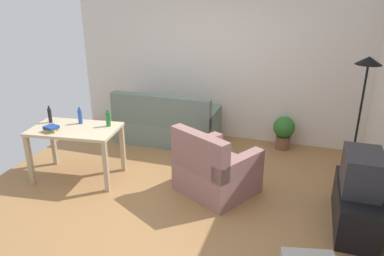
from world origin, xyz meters
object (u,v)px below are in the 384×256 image
(tv_stand, at_px, (355,207))
(tv, at_px, (362,172))
(bottle_green, at_px, (108,119))
(torchiere_lamp, at_px, (364,88))
(potted_plant, at_px, (284,130))
(bottle_dark, at_px, (50,115))
(bottle_blue, at_px, (80,116))
(desk, at_px, (75,135))
(couch, at_px, (167,125))
(armchair, at_px, (214,170))
(book_stack, at_px, (51,129))

(tv_stand, xyz_separation_m, tv, (0.00, 0.00, 0.46))
(tv, bearing_deg, bottle_green, 85.53)
(torchiere_lamp, height_order, bottle_green, torchiere_lamp)
(bottle_green, bearing_deg, tv_stand, -4.47)
(torchiere_lamp, bearing_deg, potted_plant, 132.73)
(tv_stand, xyz_separation_m, bottle_dark, (-4.16, 0.13, 0.63))
(tv, xyz_separation_m, bottle_blue, (-3.72, 0.23, 0.17))
(tv_stand, height_order, desk, desk)
(couch, distance_m, tv, 3.43)
(armchair, bearing_deg, potted_plant, -84.39)
(tv, distance_m, potted_plant, 2.23)
(tv_stand, distance_m, bottle_dark, 4.21)
(desk, bearing_deg, couch, 58.68)
(desk, height_order, potted_plant, desk)
(couch, height_order, tv_stand, couch)
(bottle_blue, bearing_deg, book_stack, -117.34)
(tv_stand, relative_size, potted_plant, 1.93)
(couch, distance_m, bottle_blue, 1.70)
(desk, xyz_separation_m, book_stack, (-0.22, -0.21, 0.15))
(torchiere_lamp, bearing_deg, desk, -166.89)
(tv, distance_m, bottle_dark, 4.17)
(couch, distance_m, bottle_dark, 2.01)
(bottle_dark, relative_size, book_stack, 1.28)
(torchiere_lamp, relative_size, armchair, 1.51)
(couch, bearing_deg, book_stack, 62.41)
(tv_stand, xyz_separation_m, book_stack, (-3.92, -0.16, 0.56))
(couch, xyz_separation_m, tv, (2.98, -1.66, 0.39))
(tv_stand, relative_size, tv, 1.83)
(armchair, relative_size, bottle_blue, 4.90)
(couch, distance_m, book_stack, 2.11)
(armchair, xyz_separation_m, bottle_blue, (-1.99, -0.00, 0.55))
(couch, bearing_deg, desk, 65.65)
(desk, relative_size, bottle_blue, 5.23)
(couch, bearing_deg, torchiere_lamp, 165.90)
(bottle_dark, height_order, bottle_green, bottle_dark)
(desk, distance_m, bottle_green, 0.51)
(armchair, bearing_deg, couch, -19.83)
(tv_stand, relative_size, torchiere_lamp, 0.61)
(couch, distance_m, torchiere_lamp, 3.26)
(armchair, bearing_deg, torchiere_lamp, -129.56)
(couch, height_order, tv, same)
(desk, bearing_deg, tv_stand, -7.73)
(potted_plant, xyz_separation_m, bottle_blue, (-2.74, -1.74, 0.54))
(tv_stand, height_order, potted_plant, potted_plant)
(armchair, relative_size, book_stack, 6.13)
(tv, height_order, bottle_dark, bottle_dark)
(couch, relative_size, desk, 1.37)
(torchiere_lamp, height_order, potted_plant, torchiere_lamp)
(tv_stand, xyz_separation_m, desk, (-3.70, 0.05, 0.41))
(potted_plant, bearing_deg, tv, -63.51)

